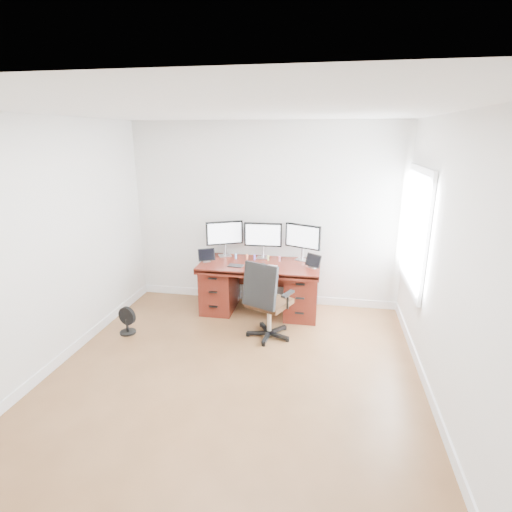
% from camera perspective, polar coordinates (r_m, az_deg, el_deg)
% --- Properties ---
extents(ground, '(4.50, 4.50, 0.00)m').
position_cam_1_polar(ground, '(4.40, -3.68, -17.71)').
color(ground, brown).
rests_on(ground, ground).
extents(back_wall, '(4.00, 0.10, 2.70)m').
position_cam_1_polar(back_wall, '(5.94, 1.31, 5.78)').
color(back_wall, white).
rests_on(back_wall, ground).
extents(right_wall, '(0.10, 4.50, 2.70)m').
position_cam_1_polar(right_wall, '(3.94, 25.79, -1.73)').
color(right_wall, white).
rests_on(right_wall, ground).
extents(desk, '(1.70, 0.80, 0.75)m').
position_cam_1_polar(desk, '(5.81, 0.59, -4.24)').
color(desk, '#511810').
rests_on(desk, ground).
extents(office_chair, '(0.72, 0.72, 1.03)m').
position_cam_1_polar(office_chair, '(5.09, 1.60, -8.17)').
color(office_chair, black).
rests_on(office_chair, ground).
extents(floor_fan, '(0.25, 0.21, 0.36)m').
position_cam_1_polar(floor_fan, '(5.53, -17.98, -8.82)').
color(floor_fan, black).
rests_on(floor_fan, ground).
extents(monitor_left, '(0.51, 0.27, 0.53)m').
position_cam_1_polar(monitor_left, '(5.94, -4.52, 3.12)').
color(monitor_left, silver).
rests_on(monitor_left, desk).
extents(monitor_center, '(0.55, 0.15, 0.53)m').
position_cam_1_polar(monitor_center, '(5.82, 1.01, 2.89)').
color(monitor_center, silver).
rests_on(monitor_center, desk).
extents(monitor_right, '(0.52, 0.25, 0.53)m').
position_cam_1_polar(monitor_right, '(5.76, 6.71, 2.62)').
color(monitor_right, silver).
rests_on(monitor_right, desk).
extents(tablet_left, '(0.24, 0.17, 0.19)m').
position_cam_1_polar(tablet_left, '(5.77, -7.10, 0.03)').
color(tablet_left, silver).
rests_on(tablet_left, desk).
extents(tablet_right, '(0.23, 0.20, 0.19)m').
position_cam_1_polar(tablet_right, '(5.52, 8.17, -0.80)').
color(tablet_right, silver).
rests_on(tablet_right, desk).
extents(keyboard, '(0.31, 0.21, 0.01)m').
position_cam_1_polar(keyboard, '(5.45, 0.50, -1.71)').
color(keyboard, silver).
rests_on(keyboard, desk).
extents(trackpad, '(0.16, 0.16, 0.01)m').
position_cam_1_polar(trackpad, '(5.50, 2.18, -1.57)').
color(trackpad, silver).
rests_on(trackpad, desk).
extents(drawing_tablet, '(0.22, 0.15, 0.01)m').
position_cam_1_polar(drawing_tablet, '(5.56, -2.92, -1.38)').
color(drawing_tablet, black).
rests_on(drawing_tablet, desk).
extents(phone, '(0.15, 0.08, 0.01)m').
position_cam_1_polar(phone, '(5.61, 0.59, -1.17)').
color(phone, black).
rests_on(phone, desk).
extents(figurine_blue, '(0.03, 0.03, 0.08)m').
position_cam_1_polar(figurine_blue, '(5.86, -2.90, 0.02)').
color(figurine_blue, '#6AA0E4').
rests_on(figurine_blue, desk).
extents(figurine_orange, '(0.03, 0.03, 0.08)m').
position_cam_1_polar(figurine_orange, '(5.83, -1.28, -0.07)').
color(figurine_orange, '#F57748').
rests_on(figurine_orange, desk).
extents(figurine_purple, '(0.03, 0.03, 0.08)m').
position_cam_1_polar(figurine_purple, '(5.81, -0.22, -0.13)').
color(figurine_purple, '#7F58DF').
rests_on(figurine_purple, desk).
extents(figurine_yellow, '(0.03, 0.03, 0.08)m').
position_cam_1_polar(figurine_yellow, '(5.77, 1.76, -0.23)').
color(figurine_yellow, '#DDDB74').
rests_on(figurine_yellow, desk).
extents(figurine_pink, '(0.03, 0.03, 0.08)m').
position_cam_1_polar(figurine_pink, '(5.75, 3.39, -0.32)').
color(figurine_pink, pink).
rests_on(figurine_pink, desk).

